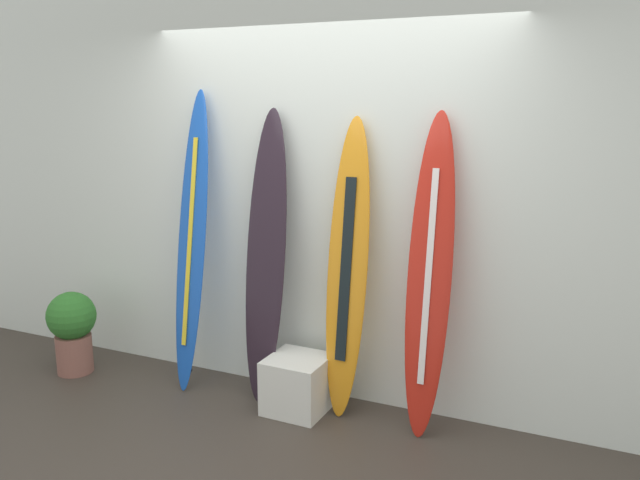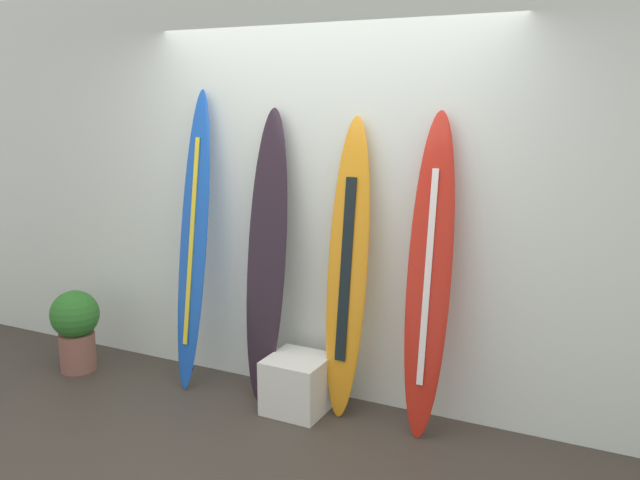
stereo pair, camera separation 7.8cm
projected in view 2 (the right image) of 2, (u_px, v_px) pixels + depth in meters
name	position (u px, v px, depth m)	size (l,w,h in m)	color
wall_back	(330.00, 194.00, 4.40)	(7.20, 0.20, 2.80)	silver
surfboard_cobalt	(193.00, 245.00, 4.56)	(0.24, 0.39, 2.10)	blue
surfboard_charcoal	(267.00, 257.00, 4.37)	(0.30, 0.32, 1.98)	#271C27
surfboard_sunset	(347.00, 272.00, 4.15)	(0.29, 0.31, 1.93)	orange
surfboard_crimson	(429.00, 280.00, 3.89)	(0.27, 0.33, 1.97)	red
display_block_left	(298.00, 384.00, 4.31)	(0.39, 0.39, 0.37)	silver
potted_plant	(76.00, 326.00, 4.91)	(0.36, 0.36, 0.63)	#8A574B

